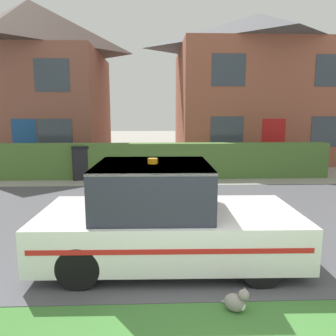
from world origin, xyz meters
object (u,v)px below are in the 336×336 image
police_car (164,218)px  wheelie_bin (80,162)px  cat (237,301)px  house_right (256,87)px  house_left (33,81)px

police_car → wheelie_bin: bearing=113.7°
cat → house_right: house_right is taller
cat → house_left: size_ratio=0.04×
house_left → house_right: (11.16, 0.32, -0.23)m
cat → house_left: house_left is taller
wheelie_bin → cat: bearing=-86.9°
cat → wheelie_bin: (-3.64, 8.13, 0.47)m
cat → wheelie_bin: bearing=144.8°
cat → house_right: bearing=103.2°
police_car → cat: (0.82, -1.39, -0.59)m
police_car → house_left: 13.67m
cat → house_right: 14.62m
police_car → house_right: (5.07, 12.14, 2.95)m
wheelie_bin → house_right: bearing=13.3°
police_car → cat: bearing=-58.4°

